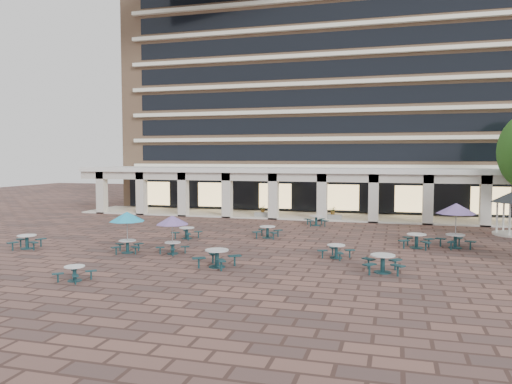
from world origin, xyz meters
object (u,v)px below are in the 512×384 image
picnic_table_0 (27,241)px  planter_right (333,215)px  planter_left (263,213)px  picnic_table_2 (336,250)px  picnic_table_1 (75,272)px

picnic_table_0 → planter_right: size_ratio=1.44×
picnic_table_0 → planter_right: 23.91m
planter_right → picnic_table_0: bearing=-131.0°
planter_left → planter_right: size_ratio=1.00×
picnic_table_0 → planter_left: (9.53, 18.05, -0.07)m
planter_left → planter_right: (6.15, 0.00, 0.03)m
picnic_table_2 → planter_left: bearing=141.0°
picnic_table_0 → planter_left: 20.41m
picnic_table_1 → planter_right: bearing=77.7°
picnic_table_1 → picnic_table_2: (10.35, 8.03, 0.04)m
picnic_table_0 → planter_left: planter_left is taller
picnic_table_0 → picnic_table_2: picnic_table_0 is taller
picnic_table_1 → planter_left: bearing=91.8°
picnic_table_1 → planter_right: planter_right is taller
planter_left → planter_right: planter_right is taller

